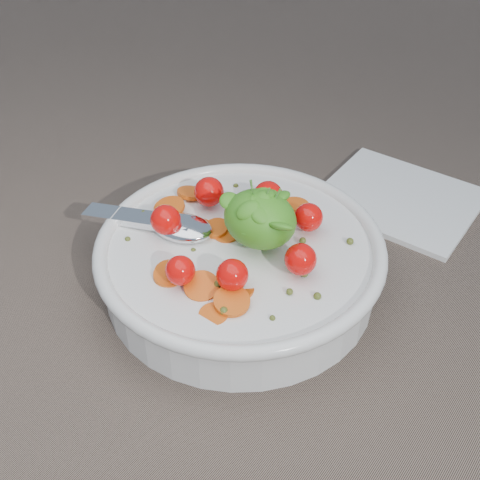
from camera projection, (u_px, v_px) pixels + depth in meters
The scene contains 3 objects.
ground at pixel (245, 298), 0.51m from camera, with size 6.00×6.00×0.00m, color #776355.
bowl at pixel (240, 259), 0.51m from camera, with size 0.26×0.24×0.10m.
napkin at pixel (399, 199), 0.62m from camera, with size 0.15×0.13×0.01m, color white.
Camera 1 is at (0.22, -0.29, 0.36)m, focal length 45.00 mm.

